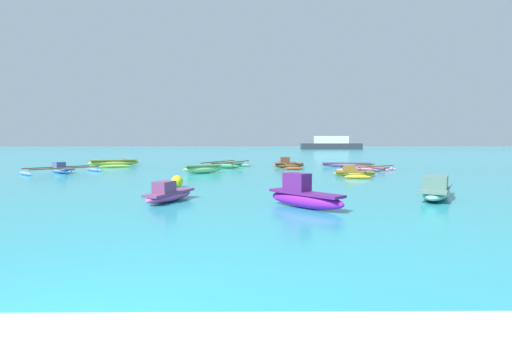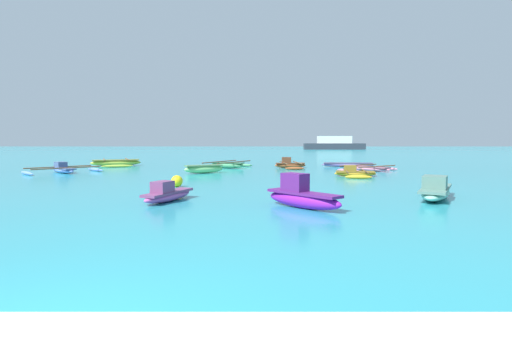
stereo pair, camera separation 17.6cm
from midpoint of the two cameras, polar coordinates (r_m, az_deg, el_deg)
name	(u,v)px [view 1 (the left image)]	position (r m, az deg, el deg)	size (l,w,h in m)	color
moored_boat_0	(304,196)	(11.80, 6.44, -3.62)	(2.23, 2.36, 1.01)	purple
moored_boat_1	(114,163)	(32.46, -19.77, 1.06)	(3.72, 4.36, 0.54)	#BBC941
moored_boat_2	(366,168)	(26.69, 15.32, 0.32)	(4.12, 3.66, 0.37)	pink
moored_boat_3	(226,165)	(28.31, -4.49, 0.79)	(3.64, 4.74, 0.48)	#479660
moored_boat_4	(61,169)	(26.87, -26.27, 0.14)	(4.39, 4.42, 0.66)	#6589DD
moored_boat_5	(169,194)	(13.26, -12.74, -3.31)	(1.43, 2.45, 0.68)	#BA53A6
moored_boat_6	(203,169)	(24.11, -7.81, 0.26)	(2.43, 1.67, 0.50)	#81D178
moored_boat_7	(436,190)	(14.91, 24.03, -2.58)	(2.36, 3.32, 0.81)	#7EC4AF
moored_boat_8	(346,164)	(30.33, 12.63, 0.85)	(3.89, 0.81, 0.32)	#765F9E
moored_boat_9	(354,173)	(22.59, 13.55, -0.29)	(2.33, 3.33, 0.60)	gold
moored_boat_10	(288,164)	(28.55, 4.47, 0.88)	(2.25, 4.05, 0.77)	#A24E26
mooring_buoy_0	(177,181)	(17.29, -11.49, -1.50)	(0.49, 0.49, 0.49)	yellow
distant_ferry	(331,144)	(86.52, 10.63, 3.74)	(12.76, 2.81, 2.81)	#2D333D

